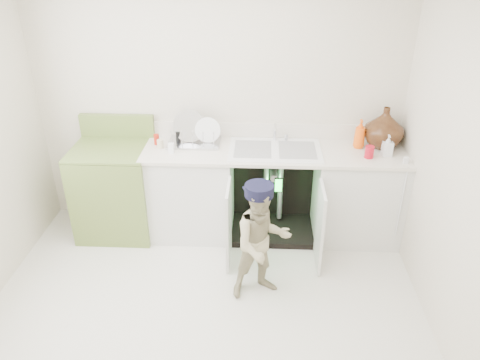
# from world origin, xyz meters

# --- Properties ---
(ground) EXTENTS (3.50, 3.50, 0.00)m
(ground) POSITION_xyz_m (0.00, 0.00, 0.00)
(ground) COLOR beige
(ground) RESTS_ON ground
(room_shell) EXTENTS (6.00, 5.50, 1.26)m
(room_shell) POSITION_xyz_m (0.00, 0.00, 1.25)
(room_shell) COLOR beige
(room_shell) RESTS_ON ground
(counter_run) EXTENTS (2.44, 1.02, 1.28)m
(counter_run) POSITION_xyz_m (0.60, 1.21, 0.49)
(counter_run) COLOR silver
(counter_run) RESTS_ON ground
(avocado_stove) EXTENTS (0.72, 0.65, 1.12)m
(avocado_stove) POSITION_xyz_m (-0.99, 1.18, 0.46)
(avocado_stove) COLOR olive
(avocado_stove) RESTS_ON ground
(repair_worker) EXTENTS (0.59, 0.83, 1.02)m
(repair_worker) POSITION_xyz_m (0.44, 0.30, 0.51)
(repair_worker) COLOR tan
(repair_worker) RESTS_ON ground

